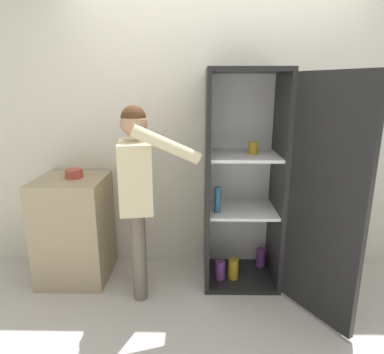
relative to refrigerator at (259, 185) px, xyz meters
The scene contains 6 objects.
ground_plane 1.10m from the refrigerator, 120.23° to the right, with size 12.00×12.00×0.00m, color beige.
wall_back 0.66m from the refrigerator, 127.89° to the left, with size 7.00×0.06×2.55m.
refrigerator is the anchor object (origin of this frame).
person 0.98m from the refrigerator, behind, with size 0.66×0.57×1.54m.
counter 1.64m from the refrigerator, behind, with size 0.57×0.58×0.92m.
bowl 1.55m from the refrigerator, behind, with size 0.15×0.15×0.07m.
Camera 1 is at (-0.17, -2.12, 1.68)m, focal length 32.00 mm.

